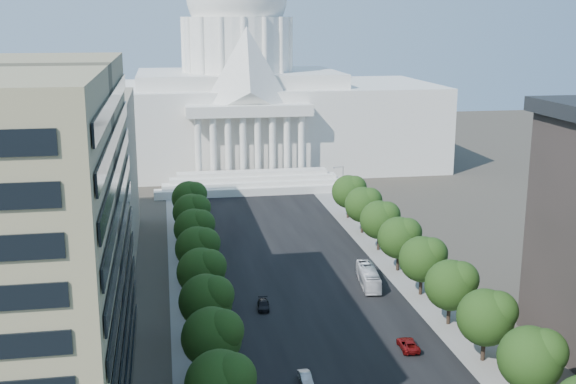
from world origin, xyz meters
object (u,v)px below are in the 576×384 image
car_dark_b (263,305)px  car_silver (306,379)px  car_red (408,345)px  city_bus (368,277)px

car_dark_b → car_silver: bearing=-80.0°
car_silver → car_red: car_red is taller
car_red → city_bus: size_ratio=0.45×
car_red → car_dark_b: car_red is taller
car_dark_b → city_bus: 20.46m
car_dark_b → city_bus: bearing=26.1°
car_red → car_dark_b: (-17.74, 17.50, -0.06)m
car_dark_b → city_bus: city_bus is taller
car_red → car_dark_b: bearing=-42.1°
car_silver → car_dark_b: car_silver is taller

